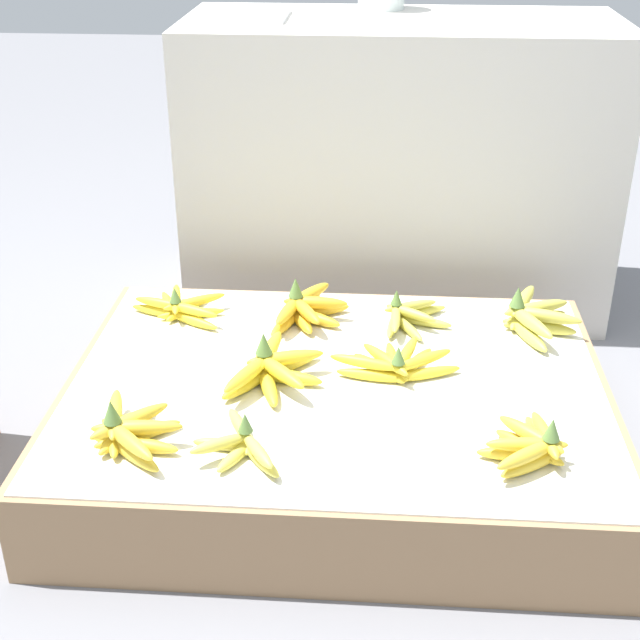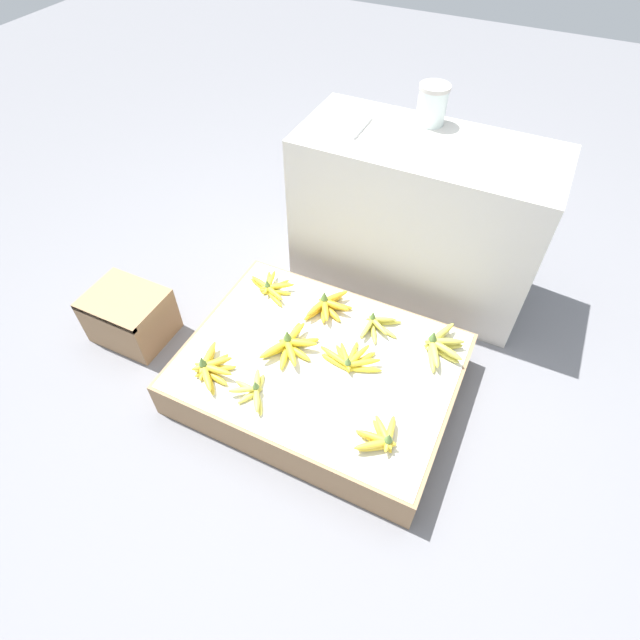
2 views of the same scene
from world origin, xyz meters
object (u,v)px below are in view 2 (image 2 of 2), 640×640
Objects in this scene: wooden_crate at (130,316)px; banana_bunch_front_right at (381,438)px; glass_jar at (432,104)px; banana_bunch_middle_midright at (351,360)px; banana_bunch_front_left at (210,368)px; banana_bunch_back_right at (440,346)px; banana_bunch_front_midleft at (253,391)px; foam_tray_white at (341,122)px; banana_bunch_middle_midleft at (290,345)px; banana_bunch_back_left at (271,287)px; banana_bunch_back_midleft at (327,306)px; banana_bunch_back_midright at (377,326)px.

banana_bunch_front_right is at bearing -5.86° from wooden_crate.
banana_bunch_front_right is 1.29× the size of glass_jar.
banana_bunch_middle_midright reaches higher than wooden_crate.
banana_bunch_front_left reaches higher than wooden_crate.
banana_bunch_back_right is (0.07, 0.50, 0.00)m from banana_bunch_front_right.
glass_jar is (0.22, 1.25, 0.65)m from banana_bunch_front_midleft.
glass_jar is 0.78× the size of foam_tray_white.
banana_bunch_middle_midright is 1.04m from foam_tray_white.
banana_bunch_middle_midleft is 0.26m from banana_bunch_middle_midright.
banana_bunch_back_right is at bearing 36.04° from banana_bunch_middle_midright.
banana_bunch_back_midleft is at bearing 0.03° from banana_bunch_back_left.
banana_bunch_back_left is (-0.50, 0.23, -0.00)m from banana_bunch_middle_midright.
banana_bunch_back_midright is 0.91m from foam_tray_white.
banana_bunch_front_left is at bearing -118.43° from banana_bunch_back_midleft.
banana_bunch_back_left is 1.38× the size of glass_jar.
banana_bunch_front_left is 1.22× the size of banana_bunch_back_midright.
banana_bunch_middle_midright is (0.26, 0.04, -0.01)m from banana_bunch_middle_midleft.
banana_bunch_front_right reaches higher than banana_bunch_front_midleft.
glass_jar is (-0.37, 0.72, 0.64)m from banana_bunch_back_right.
banana_bunch_back_midleft is 0.98m from glass_jar.
banana_bunch_front_right is 1.14× the size of banana_bunch_back_midright.
banana_bunch_back_midright is (-0.21, 0.50, -0.01)m from banana_bunch_front_right.
foam_tray_white is at bearing 96.67° from banana_bunch_front_midleft.
banana_bunch_front_right is (0.52, 0.03, 0.00)m from banana_bunch_front_midleft.
banana_bunch_back_right is (0.56, 0.27, 0.00)m from banana_bunch_middle_midleft.
banana_bunch_front_right is 0.92× the size of banana_bunch_back_midleft.
banana_bunch_front_right reaches higher than banana_bunch_back_left.
banana_bunch_middle_midleft is 1.45× the size of banana_bunch_back_midright.
banana_bunch_middle_midleft reaches higher than banana_bunch_back_midleft.
foam_tray_white is (-0.65, 1.05, 0.57)m from banana_bunch_front_right.
banana_bunch_middle_midright is 1.01× the size of banana_bunch_back_right.
banana_bunch_front_left reaches higher than banana_bunch_front_midleft.
banana_bunch_middle_midright is at bearing -143.96° from banana_bunch_back_right.
foam_tray_white reaches higher than banana_bunch_middle_midright.
banana_bunch_back_midleft is at bearing 178.40° from banana_bunch_back_midright.
banana_bunch_back_midleft is at bearing 80.58° from banana_bunch_middle_midleft.
banana_bunch_front_right is 0.90m from banana_bunch_back_left.
banana_bunch_front_left reaches higher than banana_bunch_middle_midright.
banana_bunch_middle_midleft is 0.37m from banana_bunch_back_left.
banana_bunch_front_left is at bearing -179.32° from banana_bunch_front_right.
glass_jar reaches higher than banana_bunch_front_right.
banana_bunch_back_midright is at bearing -0.71° from banana_bunch_back_left.
banana_bunch_back_midright is at bearing 18.76° from wooden_crate.
banana_bunch_back_left is 0.29m from banana_bunch_back_midleft.
banana_bunch_back_midleft is (0.05, 0.27, -0.00)m from banana_bunch_middle_midleft.
foam_tray_white reaches higher than banana_bunch_front_midleft.
wooden_crate is at bearing 174.14° from banana_bunch_front_right.
banana_bunch_back_midleft is 1.39× the size of glass_jar.
banana_bunch_back_midleft is 1.08× the size of foam_tray_white.
banana_bunch_middle_midleft is (-0.50, 0.23, 0.00)m from banana_bunch_front_right.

